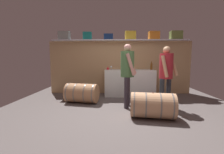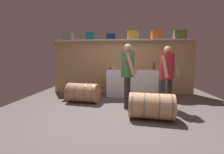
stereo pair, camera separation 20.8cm
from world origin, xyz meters
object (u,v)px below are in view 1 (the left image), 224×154
(toolcase_olive, at_px, (176,35))
(winemaker_pouring, at_px, (128,69))
(toolcase_grey, at_px, (64,36))
(wine_glass, at_px, (111,67))
(toolcase_orange, at_px, (154,36))
(toolcase_yellow, at_px, (130,36))
(wine_bottle_amber, at_px, (151,66))
(wine_barrel_far, at_px, (82,93))
(red_funnel, at_px, (108,68))
(work_cabinet, at_px, (129,83))
(toolcase_navy, at_px, (108,37))
(wine_barrel_near, at_px, (153,105))
(toolcase_teal, at_px, (87,36))
(visitor_tasting, at_px, (166,71))

(toolcase_olive, height_order, winemaker_pouring, toolcase_olive)
(toolcase_grey, distance_m, wine_glass, 2.03)
(toolcase_orange, bearing_deg, toolcase_yellow, 176.77)
(wine_bottle_amber, bearing_deg, wine_barrel_far, -157.26)
(red_funnel, bearing_deg, toolcase_yellow, 9.83)
(work_cabinet, bearing_deg, wine_glass, -178.62)
(toolcase_orange, bearing_deg, toolcase_navy, 176.77)
(toolcase_grey, height_order, wine_glass, toolcase_grey)
(toolcase_orange, xyz_separation_m, wine_barrel_near, (-0.55, -2.37, -1.83))
(toolcase_navy, relative_size, wine_glass, 2.39)
(toolcase_teal, relative_size, red_funnel, 2.70)
(toolcase_grey, height_order, toolcase_orange, toolcase_grey)
(wine_glass, distance_m, wine_barrel_near, 2.43)
(red_funnel, distance_m, wine_barrel_far, 1.44)
(toolcase_teal, height_order, work_cabinet, toolcase_teal)
(wine_bottle_amber, bearing_deg, wine_barrel_near, -101.53)
(toolcase_olive, bearing_deg, toolcase_yellow, -179.67)
(wine_bottle_amber, xyz_separation_m, wine_barrel_near, (-0.43, -2.11, -0.76))
(toolcase_yellow, bearing_deg, wine_glass, -162.21)
(toolcase_orange, xyz_separation_m, work_cabinet, (-0.86, -0.25, -1.65))
(toolcase_orange, relative_size, wine_barrel_near, 0.36)
(wine_glass, relative_size, wine_barrel_far, 0.13)
(work_cabinet, xyz_separation_m, wine_bottle_amber, (0.75, -0.01, 0.58))
(work_cabinet, height_order, visitor_tasting, visitor_tasting)
(wine_bottle_amber, bearing_deg, work_cabinet, 179.46)
(toolcase_navy, distance_m, toolcase_orange, 1.61)
(toolcase_teal, bearing_deg, toolcase_orange, -3.24)
(wine_bottle_amber, distance_m, wine_barrel_far, 2.53)
(toolcase_yellow, height_order, toolcase_orange, toolcase_yellow)
(toolcase_grey, xyz_separation_m, toolcase_orange, (3.20, 0.00, -0.01))
(wine_bottle_amber, bearing_deg, toolcase_orange, 65.72)
(work_cabinet, bearing_deg, wine_barrel_far, -147.53)
(work_cabinet, bearing_deg, visitor_tasting, -59.48)
(wine_barrel_near, xyz_separation_m, winemaker_pouring, (-0.49, 0.80, 0.74))
(toolcase_grey, relative_size, wine_barrel_near, 0.38)
(visitor_tasting, bearing_deg, toolcase_teal, -72.16)
(wine_glass, relative_size, red_funnel, 1.22)
(toolcase_orange, xyz_separation_m, visitor_tasting, (-0.05, -1.63, -1.12))
(wine_bottle_amber, relative_size, wine_glass, 2.12)
(wine_bottle_amber, height_order, wine_glass, wine_bottle_amber)
(toolcase_olive, bearing_deg, work_cabinet, -171.06)
(wine_glass, relative_size, visitor_tasting, 0.08)
(wine_barrel_near, bearing_deg, toolcase_orange, 85.33)
(wine_barrel_far, bearing_deg, toolcase_olive, 31.27)
(red_funnel, bearing_deg, work_cabinet, -8.20)
(wine_bottle_amber, distance_m, wine_barrel_near, 2.29)
(red_funnel, relative_size, wine_barrel_near, 0.11)
(toolcase_orange, distance_m, wine_glass, 1.89)
(toolcase_grey, xyz_separation_m, wine_glass, (1.69, -0.26, -1.10))
(toolcase_grey, height_order, red_funnel, toolcase_grey)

